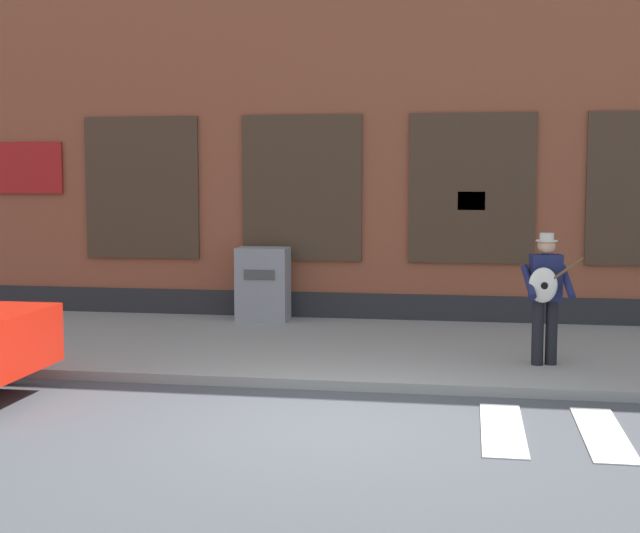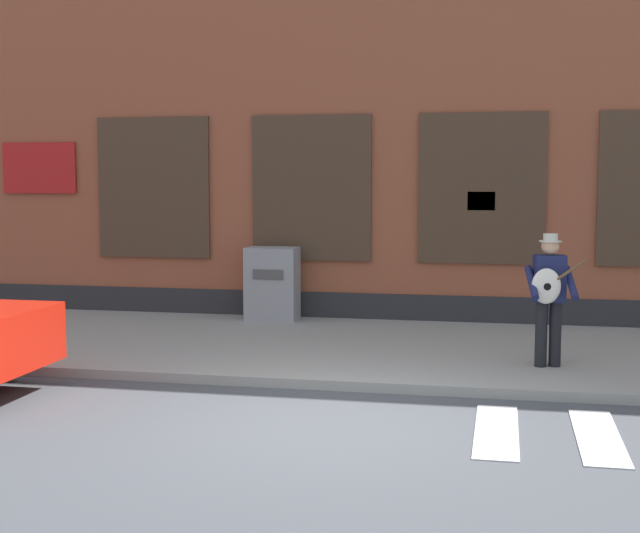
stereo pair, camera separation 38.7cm
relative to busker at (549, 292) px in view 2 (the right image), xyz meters
name	(u,v)px [view 2 (the right image)]	position (x,y,z in m)	size (l,w,h in m)	color
ground_plane	(320,426)	(-2.33, -2.78, -1.07)	(160.00, 160.00, 0.00)	#424449
sidewalk	(374,349)	(-2.33, 1.01, -1.01)	(28.00, 4.63, 0.12)	gray
building_backdrop	(408,123)	(-2.33, 5.32, 2.42)	(28.00, 4.06, 6.99)	brown
busker	(549,292)	(0.00, 0.00, 0.00)	(0.76, 0.61, 1.67)	black
utility_box	(272,284)	(-4.31, 2.88, -0.34)	(0.85, 0.54, 1.21)	gray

